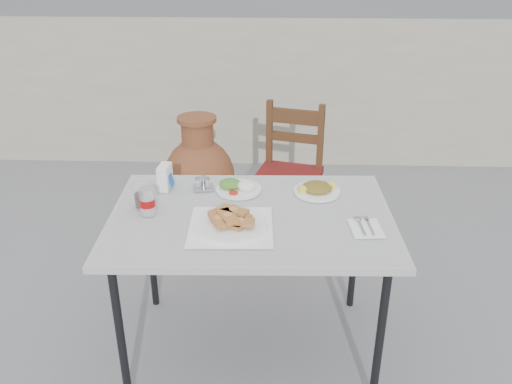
{
  "coord_description": "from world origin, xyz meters",
  "views": [
    {
      "loc": [
        0.08,
        -2.02,
        1.87
      ],
      "look_at": [
        0.0,
        0.11,
        0.83
      ],
      "focal_mm": 38.0,
      "sensor_mm": 36.0,
      "label": 1
    }
  ],
  "objects_px": {
    "cafe_table": "(251,224)",
    "napkin_holder": "(165,177)",
    "salad_rice_plate": "(238,187)",
    "salad_chopped_plate": "(317,189)",
    "condiment_caddy": "(203,185)",
    "soda_can": "(147,201)",
    "cola_glass": "(142,197)",
    "terracotta_urn": "(200,182)",
    "chair": "(289,173)",
    "pide_plate": "(231,220)"
  },
  "relations": [
    {
      "from": "salad_chopped_plate",
      "to": "chair",
      "type": "bearing_deg",
      "value": 97.09
    },
    {
      "from": "salad_rice_plate",
      "to": "napkin_holder",
      "type": "distance_m",
      "value": 0.35
    },
    {
      "from": "salad_chopped_plate",
      "to": "condiment_caddy",
      "type": "xyz_separation_m",
      "value": [
        -0.54,
        0.02,
        0.0
      ]
    },
    {
      "from": "napkin_holder",
      "to": "chair",
      "type": "xyz_separation_m",
      "value": [
        0.61,
        0.85,
        -0.35
      ]
    },
    {
      "from": "terracotta_urn",
      "to": "cafe_table",
      "type": "bearing_deg",
      "value": -70.61
    },
    {
      "from": "cafe_table",
      "to": "salad_rice_plate",
      "type": "distance_m",
      "value": 0.25
    },
    {
      "from": "soda_can",
      "to": "terracotta_urn",
      "type": "distance_m",
      "value": 1.19
    },
    {
      "from": "salad_rice_plate",
      "to": "terracotta_urn",
      "type": "height_order",
      "value": "terracotta_urn"
    },
    {
      "from": "cola_glass",
      "to": "condiment_caddy",
      "type": "xyz_separation_m",
      "value": [
        0.25,
        0.19,
        -0.02
      ]
    },
    {
      "from": "cola_glass",
      "to": "chair",
      "type": "xyz_separation_m",
      "value": [
        0.68,
        1.03,
        -0.33
      ]
    },
    {
      "from": "napkin_holder",
      "to": "cafe_table",
      "type": "bearing_deg",
      "value": -24.01
    },
    {
      "from": "pide_plate",
      "to": "salad_rice_plate",
      "type": "distance_m",
      "value": 0.35
    },
    {
      "from": "condiment_caddy",
      "to": "chair",
      "type": "relative_size",
      "value": 0.11
    },
    {
      "from": "chair",
      "to": "pide_plate",
      "type": "bearing_deg",
      "value": -87.93
    },
    {
      "from": "salad_rice_plate",
      "to": "pide_plate",
      "type": "bearing_deg",
      "value": -91.16
    },
    {
      "from": "salad_rice_plate",
      "to": "napkin_holder",
      "type": "relative_size",
      "value": 1.83
    },
    {
      "from": "napkin_holder",
      "to": "condiment_caddy",
      "type": "distance_m",
      "value": 0.18
    },
    {
      "from": "cafe_table",
      "to": "napkin_holder",
      "type": "distance_m",
      "value": 0.5
    },
    {
      "from": "soda_can",
      "to": "cola_glass",
      "type": "xyz_separation_m",
      "value": [
        -0.04,
        0.07,
        -0.02
      ]
    },
    {
      "from": "cola_glass",
      "to": "napkin_holder",
      "type": "height_order",
      "value": "napkin_holder"
    },
    {
      "from": "salad_chopped_plate",
      "to": "cola_glass",
      "type": "relative_size",
      "value": 2.17
    },
    {
      "from": "pide_plate",
      "to": "terracotta_urn",
      "type": "relative_size",
      "value": 0.43
    },
    {
      "from": "salad_rice_plate",
      "to": "cola_glass",
      "type": "relative_size",
      "value": 2.14
    },
    {
      "from": "salad_rice_plate",
      "to": "soda_can",
      "type": "xyz_separation_m",
      "value": [
        -0.38,
        -0.25,
        0.04
      ]
    },
    {
      "from": "cola_glass",
      "to": "pide_plate",
      "type": "bearing_deg",
      "value": -23.11
    },
    {
      "from": "condiment_caddy",
      "to": "terracotta_urn",
      "type": "bearing_deg",
      "value": 99.58
    },
    {
      "from": "soda_can",
      "to": "salad_chopped_plate",
      "type": "bearing_deg",
      "value": 17.66
    },
    {
      "from": "cafe_table",
      "to": "terracotta_urn",
      "type": "height_order",
      "value": "terracotta_urn"
    },
    {
      "from": "salad_rice_plate",
      "to": "napkin_holder",
      "type": "bearing_deg",
      "value": 178.48
    },
    {
      "from": "cafe_table",
      "to": "salad_rice_plate",
      "type": "xyz_separation_m",
      "value": [
        -0.07,
        0.23,
        0.07
      ]
    },
    {
      "from": "soda_can",
      "to": "cola_glass",
      "type": "height_order",
      "value": "soda_can"
    },
    {
      "from": "chair",
      "to": "salad_chopped_plate",
      "type": "bearing_deg",
      "value": -68.14
    },
    {
      "from": "condiment_caddy",
      "to": "salad_rice_plate",
      "type": "bearing_deg",
      "value": -3.47
    },
    {
      "from": "pide_plate",
      "to": "terracotta_urn",
      "type": "distance_m",
      "value": 1.31
    },
    {
      "from": "salad_rice_plate",
      "to": "condiment_caddy",
      "type": "xyz_separation_m",
      "value": [
        -0.17,
        0.01,
        0.0
      ]
    },
    {
      "from": "cola_glass",
      "to": "soda_can",
      "type": "bearing_deg",
      "value": -59.43
    },
    {
      "from": "pide_plate",
      "to": "chair",
      "type": "distance_m",
      "value": 1.28
    },
    {
      "from": "pide_plate",
      "to": "napkin_holder",
      "type": "xyz_separation_m",
      "value": [
        -0.34,
        0.36,
        0.03
      ]
    },
    {
      "from": "pide_plate",
      "to": "soda_can",
      "type": "relative_size",
      "value": 2.97
    },
    {
      "from": "cafe_table",
      "to": "salad_rice_plate",
      "type": "bearing_deg",
      "value": 107.36
    },
    {
      "from": "napkin_holder",
      "to": "terracotta_urn",
      "type": "relative_size",
      "value": 0.14
    },
    {
      "from": "cafe_table",
      "to": "salad_chopped_plate",
      "type": "relative_size",
      "value": 5.69
    },
    {
      "from": "salad_chopped_plate",
      "to": "terracotta_urn",
      "type": "distance_m",
      "value": 1.17
    },
    {
      "from": "terracotta_urn",
      "to": "condiment_caddy",
      "type": "bearing_deg",
      "value": -80.42
    },
    {
      "from": "salad_rice_plate",
      "to": "napkin_holder",
      "type": "height_order",
      "value": "napkin_holder"
    },
    {
      "from": "salad_rice_plate",
      "to": "condiment_caddy",
      "type": "height_order",
      "value": "condiment_caddy"
    },
    {
      "from": "cola_glass",
      "to": "chair",
      "type": "bearing_deg",
      "value": 56.52
    },
    {
      "from": "salad_chopped_plate",
      "to": "pide_plate",
      "type": "bearing_deg",
      "value": -137.97
    },
    {
      "from": "condiment_caddy",
      "to": "napkin_holder",
      "type": "bearing_deg",
      "value": -179.7
    },
    {
      "from": "terracotta_urn",
      "to": "cola_glass",
      "type": "bearing_deg",
      "value": -95.87
    }
  ]
}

